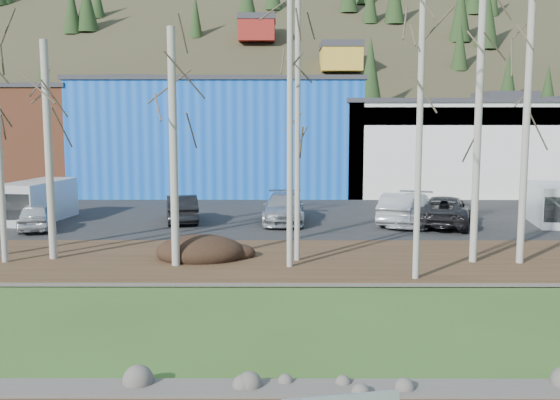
{
  "coord_description": "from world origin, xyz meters",
  "views": [
    {
      "loc": [
        -1.46,
        -8.62,
        5.31
      ],
      "look_at": [
        -1.53,
        13.4,
        2.5
      ],
      "focal_mm": 40.0,
      "sensor_mm": 36.0,
      "label": 1
    }
  ],
  "objects_px": {
    "car_2": "(284,208)",
    "van_white": "(552,204)",
    "car_1": "(182,208)",
    "car_4": "(445,211)",
    "van_grey": "(36,201)",
    "car_5": "(411,209)",
    "car_0": "(36,216)",
    "car_3": "(400,208)"
  },
  "relations": [
    {
      "from": "car_2",
      "to": "van_white",
      "type": "distance_m",
      "value": 13.53
    },
    {
      "from": "car_1",
      "to": "car_4",
      "type": "distance_m",
      "value": 13.23
    },
    {
      "from": "car_4",
      "to": "van_white",
      "type": "bearing_deg",
      "value": -154.58
    },
    {
      "from": "car_4",
      "to": "van_grey",
      "type": "relative_size",
      "value": 1.07
    },
    {
      "from": "van_grey",
      "to": "van_white",
      "type": "bearing_deg",
      "value": 7.7
    },
    {
      "from": "car_5",
      "to": "car_0",
      "type": "bearing_deg",
      "value": -156.94
    },
    {
      "from": "car_4",
      "to": "car_0",
      "type": "bearing_deg",
      "value": 21.94
    },
    {
      "from": "car_5",
      "to": "van_white",
      "type": "distance_m",
      "value": 7.12
    },
    {
      "from": "car_1",
      "to": "car_3",
      "type": "xyz_separation_m",
      "value": [
        11.11,
        -0.45,
        0.07
      ]
    },
    {
      "from": "car_0",
      "to": "car_3",
      "type": "relative_size",
      "value": 0.8
    },
    {
      "from": "car_0",
      "to": "car_1",
      "type": "relative_size",
      "value": 0.88
    },
    {
      "from": "car_1",
      "to": "car_4",
      "type": "xyz_separation_m",
      "value": [
        13.18,
        -1.17,
        0.04
      ]
    },
    {
      "from": "car_1",
      "to": "van_white",
      "type": "xyz_separation_m",
      "value": [
        18.77,
        -0.5,
        0.29
      ]
    },
    {
      "from": "van_white",
      "to": "van_grey",
      "type": "distance_m",
      "value": 26.31
    },
    {
      "from": "car_3",
      "to": "car_4",
      "type": "xyz_separation_m",
      "value": [
        2.07,
        -0.72,
        -0.04
      ]
    },
    {
      "from": "van_white",
      "to": "car_5",
      "type": "bearing_deg",
      "value": -170.32
    },
    {
      "from": "car_3",
      "to": "van_white",
      "type": "height_order",
      "value": "van_white"
    },
    {
      "from": "van_white",
      "to": "van_grey",
      "type": "height_order",
      "value": "van_grey"
    },
    {
      "from": "car_0",
      "to": "van_white",
      "type": "height_order",
      "value": "van_white"
    },
    {
      "from": "car_1",
      "to": "car_3",
      "type": "distance_m",
      "value": 11.12
    },
    {
      "from": "car_2",
      "to": "car_1",
      "type": "bearing_deg",
      "value": 179.71
    },
    {
      "from": "car_4",
      "to": "van_white",
      "type": "xyz_separation_m",
      "value": [
        5.59,
        0.67,
        0.25
      ]
    },
    {
      "from": "car_1",
      "to": "van_white",
      "type": "distance_m",
      "value": 18.78
    },
    {
      "from": "car_5",
      "to": "van_grey",
      "type": "distance_m",
      "value": 19.2
    },
    {
      "from": "car_4",
      "to": "van_grey",
      "type": "distance_m",
      "value": 20.76
    },
    {
      "from": "car_3",
      "to": "van_grey",
      "type": "xyz_separation_m",
      "value": [
        -18.64,
        0.64,
        0.26
      ]
    },
    {
      "from": "car_4",
      "to": "van_white",
      "type": "distance_m",
      "value": 5.64
    },
    {
      "from": "car_4",
      "to": "car_3",
      "type": "bearing_deg",
      "value": -0.68
    },
    {
      "from": "car_1",
      "to": "van_grey",
      "type": "xyz_separation_m",
      "value": [
        -7.53,
        0.19,
        0.33
      ]
    },
    {
      "from": "car_5",
      "to": "van_white",
      "type": "xyz_separation_m",
      "value": [
        7.11,
        0.07,
        0.25
      ]
    },
    {
      "from": "car_0",
      "to": "car_5",
      "type": "height_order",
      "value": "car_5"
    },
    {
      "from": "van_grey",
      "to": "car_1",
      "type": "bearing_deg",
      "value": 7.76
    },
    {
      "from": "car_0",
      "to": "car_5",
      "type": "distance_m",
      "value": 18.3
    },
    {
      "from": "car_2",
      "to": "car_3",
      "type": "bearing_deg",
      "value": -1.62
    },
    {
      "from": "car_3",
      "to": "van_grey",
      "type": "distance_m",
      "value": 18.66
    },
    {
      "from": "van_white",
      "to": "car_3",
      "type": "bearing_deg",
      "value": -171.23
    },
    {
      "from": "car_0",
      "to": "car_3",
      "type": "distance_m",
      "value": 17.77
    },
    {
      "from": "car_3",
      "to": "van_white",
      "type": "xyz_separation_m",
      "value": [
        7.66,
        -0.05,
        0.21
      ]
    },
    {
      "from": "car_2",
      "to": "car_3",
      "type": "relative_size",
      "value": 1.07
    },
    {
      "from": "car_2",
      "to": "van_white",
      "type": "xyz_separation_m",
      "value": [
        13.53,
        -0.35,
        0.26
      ]
    },
    {
      "from": "car_0",
      "to": "car_2",
      "type": "xyz_separation_m",
      "value": [
        11.8,
        2.18,
        0.09
      ]
    },
    {
      "from": "car_5",
      "to": "van_white",
      "type": "bearing_deg",
      "value": 18.05
    }
  ]
}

